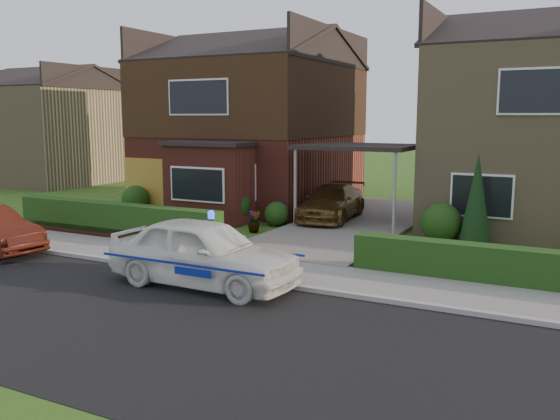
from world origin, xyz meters
The scene contains 23 objects.
ground centered at (0.00, 0.00, 0.00)m, with size 120.00×120.00×0.00m, color #244713.
road centered at (0.00, 0.00, 0.00)m, with size 60.00×6.00×0.02m, color black.
kerb centered at (0.00, 3.05, 0.06)m, with size 60.00×0.16×0.12m, color #9E9993.
sidewalk centered at (0.00, 4.10, 0.05)m, with size 60.00×2.00×0.10m, color slate.
driveway centered at (0.00, 11.00, 0.06)m, with size 3.80×12.00×0.12m, color #666059.
house_left centered at (-5.78, 13.90, 3.81)m, with size 7.50×9.53×7.25m.
house_right centered at (5.80, 13.99, 3.66)m, with size 7.50×8.06×7.25m.
carport_link centered at (0.00, 10.95, 2.66)m, with size 3.80×3.00×2.77m.
garage_door centered at (-8.25, 9.96, 1.05)m, with size 2.20×0.10×2.10m, color olive.
dwarf_wall centered at (-5.80, 5.30, 0.18)m, with size 7.70×0.25×0.36m, color maroon.
hedge_left centered at (-5.80, 5.45, 0.00)m, with size 7.50×0.55×0.90m, color #173711.
hedge_right centered at (5.80, 5.35, 0.00)m, with size 7.50×0.55×0.80m, color #173711.
shrub_left_far centered at (-8.50, 9.50, 0.54)m, with size 1.08×1.08×1.08m, color #173711.
shrub_left_mid centered at (-4.00, 9.30, 0.66)m, with size 1.32×1.32×1.32m, color #173711.
shrub_left_near centered at (-2.40, 9.60, 0.42)m, with size 0.84×0.84×0.84m, color #173711.
shrub_right_near centered at (3.20, 9.40, 0.60)m, with size 1.20×1.20×1.20m, color #173711.
conifer_a centered at (4.20, 9.20, 1.30)m, with size 0.90×0.90×2.60m, color black.
neighbour_left centered at (-20.00, 16.00, 2.60)m, with size 6.50×7.00×5.20m, color #8F7A57.
police_car centered at (-0.47, 2.40, 0.75)m, with size 4.06×4.45×1.67m.
driveway_car centered at (-1.00, 11.14, 0.71)m, with size 1.66×4.08×1.18m, color brown.
potted_plant_a centered at (-7.88, 6.00, 0.37)m, with size 0.39×0.27×0.75m, color gray.
potted_plant_b centered at (-2.50, 8.26, 0.34)m, with size 0.31×0.38×0.69m, color gray.
potted_plant_c centered at (-2.50, 8.20, 0.35)m, with size 0.39×0.39×0.70m, color gray.
Camera 1 is at (6.81, -8.11, 3.71)m, focal length 38.00 mm.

